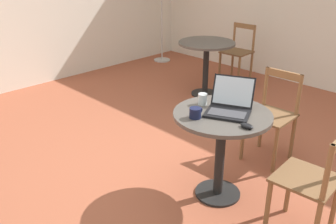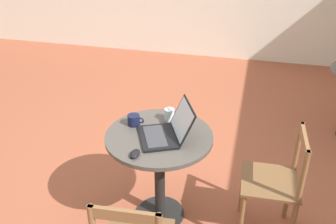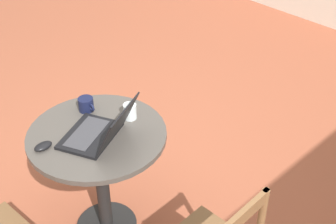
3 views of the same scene
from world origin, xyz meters
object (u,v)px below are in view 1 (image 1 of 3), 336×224
Objects in this scene: cafe_table_near at (221,132)px; chair_near_right at (272,116)px; chair_mid_right at (238,53)px; chair_near_front at (311,183)px; mug at (195,113)px; drinking_glass at (203,99)px; laptop at (229,106)px; mouse at (247,126)px; cafe_table_mid at (206,54)px.

cafe_table_near is 0.84m from chair_near_right.
chair_near_front is at bearing -136.10° from chair_mid_right.
mug is 1.37× the size of drinking_glass.
mouse is at bearing -118.30° from laptop.
laptop is 4.53× the size of mouse.
drinking_glass is (0.11, 0.50, 0.03)m from mouse.
chair_near_right is 1.02m from mouse.
drinking_glass reaches higher than cafe_table_mid.
chair_near_right and chair_mid_right have the same top height.
cafe_table_mid is (1.71, 1.59, 0.00)m from cafe_table_near.
laptop reaches higher than cafe_table_near.
chair_near_right is 1.90× the size of laptop.
drinking_glass is at bearing 166.79° from chair_near_right.
drinking_glass is at bearing 29.42° from mug.
chair_near_right is at bearing 44.62° from chair_near_front.
chair_mid_right is 6.96× the size of mug.
laptop reaches higher than drinking_glass.
cafe_table_near is at bearing -95.28° from drinking_glass.
chair_near_right is 1.00× the size of chair_mid_right.
chair_near_front is at bearing -125.55° from cafe_table_mid.
laptop reaches higher than mouse.
chair_near_right reaches higher than cafe_table_near.
chair_mid_right is at bearing 33.86° from laptop.
cafe_table_near is 1.00× the size of cafe_table_mid.
cafe_table_mid is 8.42× the size of drinking_glass.
cafe_table_near is at bearing -22.73° from mug.
cafe_table_mid is 1.80m from chair_near_right.
laptop is at bearing -82.11° from drinking_glass.
laptop is at bearing -20.08° from cafe_table_near.
chair_near_right is 1.10m from mug.
cafe_table_mid is at bearing 60.45° from chair_near_right.
chair_near_front is 8.60× the size of mouse.
mouse is (-0.13, 0.46, 0.32)m from chair_near_front.
chair_mid_right reaches higher than cafe_table_near.
drinking_glass is at bearing -150.53° from chair_mid_right.
laptop is at bearing 61.70° from mouse.
drinking_glass is at bearing 97.89° from laptop.
cafe_table_near is 0.30m from drinking_glass.
mouse is (-0.91, -0.31, 0.32)m from chair_near_right.
laptop is 0.29m from mug.
cafe_table_near and cafe_table_mid have the same top height.
cafe_table_near is 0.22m from laptop.
cafe_table_near is 0.89× the size of chair_mid_right.
cafe_table_near is at bearing 93.86° from chair_near_front.
chair_mid_right is at bearing 32.97° from cafe_table_near.
drinking_glass is (-2.49, -1.41, 0.35)m from chair_mid_right.
drinking_glass is (0.23, 0.13, 0.01)m from mug.
mouse is (-2.59, -1.90, 0.32)m from chair_mid_right.
cafe_table_near is 0.34m from mouse.
chair_near_right reaches higher than mouse.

